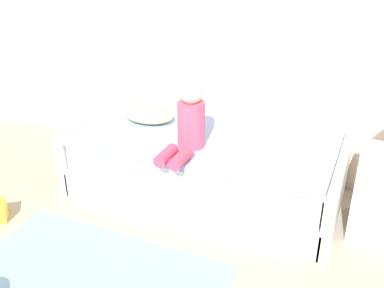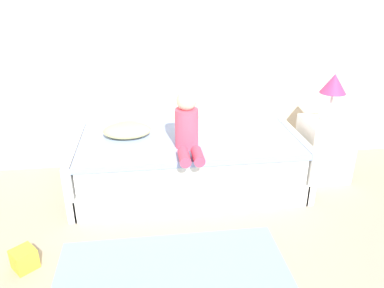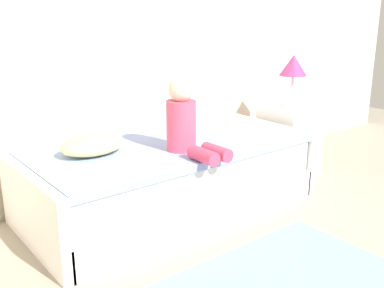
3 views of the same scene
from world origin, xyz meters
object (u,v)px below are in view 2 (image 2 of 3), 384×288
child_figure (187,126)px  pillow (127,130)px  toy_block (24,259)px  nightstand (324,149)px  bed (189,163)px  table_lamp (334,86)px

child_figure → pillow: (-0.52, 0.33, -0.14)m
child_figure → toy_block: size_ratio=3.45×
child_figure → toy_block: bearing=-148.6°
nightstand → toy_block: nightstand is taller
bed → table_lamp: table_lamp is taller
child_figure → pillow: 0.63m
bed → pillow: size_ratio=4.80×
nightstand → child_figure: size_ratio=1.18×
nightstand → pillow: (-1.90, 0.08, 0.26)m
bed → table_lamp: (1.35, 0.02, 0.69)m
nightstand → pillow: size_ratio=1.36×
pillow → toy_block: size_ratio=2.98×
table_lamp → nightstand: bearing=0.0°
toy_block → nightstand: bearing=21.0°
bed → toy_block: size_ratio=14.29×
nightstand → toy_block: (-2.61, -1.00, -0.23)m
table_lamp → toy_block: bearing=-159.0°
bed → child_figure: (-0.04, -0.23, 0.46)m
child_figure → pillow: bearing=147.6°
bed → child_figure: child_figure is taller
pillow → toy_block: 1.38m
bed → pillow: pillow is taller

